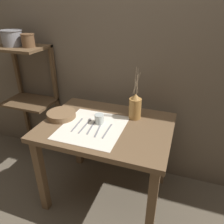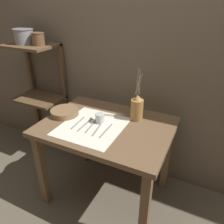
{
  "view_description": "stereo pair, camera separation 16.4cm",
  "coord_description": "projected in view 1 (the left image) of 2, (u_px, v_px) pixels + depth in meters",
  "views": [
    {
      "loc": [
        0.53,
        -1.37,
        1.63
      ],
      "look_at": [
        0.05,
        0.0,
        0.87
      ],
      "focal_mm": 35.0,
      "sensor_mm": 36.0,
      "label": 1
    },
    {
      "loc": [
        0.68,
        -1.31,
        1.63
      ],
      "look_at": [
        0.05,
        0.0,
        0.87
      ],
      "focal_mm": 35.0,
      "sensor_mm": 36.0,
      "label": 2
    }
  ],
  "objects": [
    {
      "name": "fork_inner",
      "position": [
        77.0,
        125.0,
        1.7
      ],
      "size": [
        0.02,
        0.21,
        0.0
      ],
      "color": "gray",
      "rests_on": "wooden_table"
    },
    {
      "name": "stone_wall_back",
      "position": [
        125.0,
        54.0,
        1.91
      ],
      "size": [
        7.0,
        0.06,
        2.4
      ],
      "color": "brown",
      "rests_on": "ground_plane"
    },
    {
      "name": "metal_pot_small",
      "position": [
        28.0,
        40.0,
        1.92
      ],
      "size": [
        0.12,
        0.12,
        0.11
      ],
      "color": "brown",
      "rests_on": "wooden_shelf_unit"
    },
    {
      "name": "wooden_shelf_unit",
      "position": [
        29.0,
        84.0,
        2.2
      ],
      "size": [
        0.49,
        0.35,
        1.24
      ],
      "color": "brown",
      "rests_on": "ground_plane"
    },
    {
      "name": "metal_pot_large",
      "position": [
        12.0,
        37.0,
        1.97
      ],
      "size": [
        0.19,
        0.19,
        0.14
      ],
      "color": "gray",
      "rests_on": "wooden_shelf_unit"
    },
    {
      "name": "fork_outer",
      "position": [
        91.0,
        127.0,
        1.67
      ],
      "size": [
        0.03,
        0.21,
        0.0
      ],
      "color": "gray",
      "rests_on": "wooden_table"
    },
    {
      "name": "spoon_inner",
      "position": [
        100.0,
        125.0,
        1.69
      ],
      "size": [
        0.05,
        0.22,
        0.02
      ],
      "color": "gray",
      "rests_on": "wooden_table"
    },
    {
      "name": "knife_center",
      "position": [
        107.0,
        131.0,
        1.62
      ],
      "size": [
        0.02,
        0.21,
        0.0
      ],
      "color": "gray",
      "rests_on": "wooden_table"
    },
    {
      "name": "spoon_outer",
      "position": [
        88.0,
        122.0,
        1.73
      ],
      "size": [
        0.02,
        0.22,
        0.02
      ],
      "color": "gray",
      "rests_on": "wooden_table"
    },
    {
      "name": "ground_plane",
      "position": [
        107.0,
        193.0,
        2.06
      ],
      "size": [
        12.0,
        12.0,
        0.0
      ],
      "primitive_type": "plane",
      "color": "brown"
    },
    {
      "name": "glass_tumbler_near",
      "position": [
        100.0,
        119.0,
        1.71
      ],
      "size": [
        0.07,
        0.07,
        0.08
      ],
      "color": "#B7C1BC",
      "rests_on": "wooden_table"
    },
    {
      "name": "linen_cloth",
      "position": [
        92.0,
        127.0,
        1.67
      ],
      "size": [
        0.47,
        0.5,
        0.0
      ],
      "color": "silver",
      "rests_on": "wooden_table"
    },
    {
      "name": "wooden_bowl",
      "position": [
        61.0,
        115.0,
        1.81
      ],
      "size": [
        0.24,
        0.24,
        0.05
      ],
      "color": "brown",
      "rests_on": "wooden_table"
    },
    {
      "name": "pitcher_with_flowers",
      "position": [
        135.0,
        107.0,
        1.76
      ],
      "size": [
        0.1,
        0.1,
        0.43
      ],
      "color": "olive",
      "rests_on": "wooden_table"
    },
    {
      "name": "wooden_table",
      "position": [
        106.0,
        137.0,
        1.76
      ],
      "size": [
        1.01,
        0.76,
        0.75
      ],
      "color": "brown",
      "rests_on": "ground_plane"
    }
  ]
}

